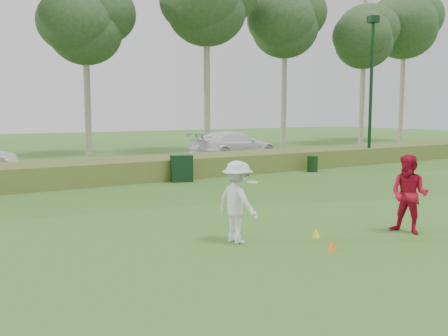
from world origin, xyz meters
TOP-DOWN VIEW (x-y plane):
  - ground at (0.00, 0.00)m, footprint 120.00×120.00m
  - reed_strip at (0.00, 12.00)m, footprint 80.00×3.00m
  - park_road at (0.00, 17.00)m, footprint 80.00×6.00m
  - lamp_post at (14.00, 11.00)m, footprint 0.70×0.70m
  - tree_4 at (2.00, 24.50)m, footprint 6.24×6.24m
  - tree_5 at (10.00, 22.50)m, footprint 7.28×7.28m
  - tree_6 at (18.00, 23.80)m, footprint 7.02×7.02m
  - tree_7 at (26.00, 22.80)m, footprint 6.50×6.50m
  - tree_8 at (33.00, 24.20)m, footprint 8.06×8.06m
  - player_white at (-1.65, 0.74)m, footprint 0.96×1.30m
  - player_red at (2.40, -0.77)m, footprint 0.97×1.11m
  - cone_orange at (-0.26, -0.91)m, footprint 0.21×0.21m
  - cone_yellow at (0.21, 0.13)m, footprint 0.21×0.21m
  - utility_cabinet at (1.70, 10.18)m, footprint 1.03×0.81m
  - trash_bin at (8.77, 9.86)m, footprint 0.59×0.59m
  - car_right at (8.69, 16.90)m, footprint 6.11×3.17m

SIDE VIEW (x-z plane):
  - ground at x=0.00m, z-range 0.00..0.00m
  - park_road at x=0.00m, z-range 0.00..0.06m
  - cone_orange at x=-0.26m, z-range 0.00..0.23m
  - cone_yellow at x=0.21m, z-range 0.00..0.23m
  - trash_bin at x=8.77m, z-range 0.00..0.78m
  - reed_strip at x=0.00m, z-range 0.00..0.90m
  - utility_cabinet at x=1.70m, z-range 0.00..1.13m
  - car_right at x=8.69m, z-range 0.06..1.75m
  - player_white at x=-1.65m, z-range 0.00..1.89m
  - player_red at x=2.40m, z-range 0.00..1.95m
  - lamp_post at x=14.00m, z-range 1.51..9.68m
  - tree_4 at x=2.00m, z-range 2.84..14.34m
  - tree_7 at x=26.00m, z-range 3.09..15.59m
  - tree_6 at x=18.00m, z-range 3.35..16.85m
  - tree_5 at x=10.00m, z-range 3.47..17.47m
  - tree_8 at x=33.00m, z-range 3.73..18.73m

